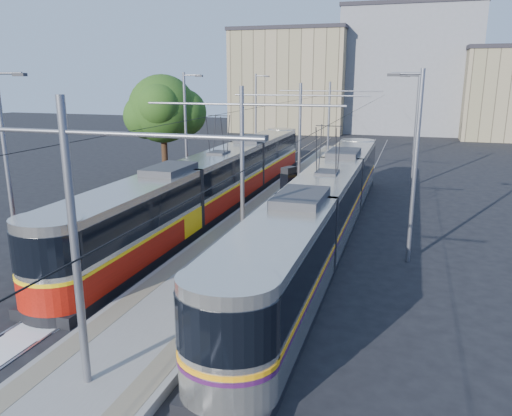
% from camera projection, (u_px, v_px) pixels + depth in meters
% --- Properties ---
extents(ground, '(160.00, 160.00, 0.00)m').
position_uv_depth(ground, '(163.00, 320.00, 16.24)').
color(ground, black).
rests_on(ground, ground).
extents(platform, '(4.00, 50.00, 0.30)m').
position_uv_depth(platform, '(288.00, 199.00, 31.89)').
color(platform, gray).
rests_on(platform, ground).
extents(tactile_strip_left, '(0.70, 50.00, 0.01)m').
position_uv_depth(tactile_strip_left, '(266.00, 195.00, 32.27)').
color(tactile_strip_left, gray).
rests_on(tactile_strip_left, platform).
extents(tactile_strip_right, '(0.70, 50.00, 0.01)m').
position_uv_depth(tactile_strip_right, '(311.00, 198.00, 31.43)').
color(tactile_strip_right, gray).
rests_on(tactile_strip_right, platform).
extents(rails, '(8.71, 70.00, 0.03)m').
position_uv_depth(rails, '(288.00, 201.00, 31.93)').
color(rails, gray).
rests_on(rails, ground).
extents(track_arrow, '(1.20, 5.00, 0.01)m').
position_uv_depth(track_arrow, '(4.00, 349.00, 14.51)').
color(track_arrow, silver).
rests_on(track_arrow, ground).
extents(tram_left, '(2.43, 31.84, 5.50)m').
position_uv_depth(tram_left, '(219.00, 180.00, 29.95)').
color(tram_left, black).
rests_on(tram_left, ground).
extents(tram_right, '(2.43, 28.68, 5.50)m').
position_uv_depth(tram_right, '(326.00, 203.00, 23.76)').
color(tram_right, black).
rests_on(tram_right, ground).
extents(catenary, '(9.20, 70.00, 7.00)m').
position_uv_depth(catenary, '(277.00, 135.00, 28.16)').
color(catenary, slate).
rests_on(catenary, platform).
extents(street_lamps, '(15.18, 38.22, 8.00)m').
position_uv_depth(street_lamps, '(303.00, 129.00, 34.56)').
color(street_lamps, slate).
rests_on(street_lamps, ground).
extents(shelter, '(0.91, 1.11, 2.11)m').
position_uv_depth(shelter, '(289.00, 183.00, 30.38)').
color(shelter, black).
rests_on(shelter, platform).
extents(tree, '(5.44, 5.03, 7.90)m').
position_uv_depth(tree, '(168.00, 110.00, 36.49)').
color(tree, '#382314').
rests_on(tree, ground).
extents(building_left, '(16.32, 12.24, 14.34)m').
position_uv_depth(building_left, '(293.00, 81.00, 72.69)').
color(building_left, gray).
rests_on(building_left, ground).
extents(building_centre, '(18.36, 14.28, 17.25)m').
position_uv_depth(building_centre, '(408.00, 70.00, 71.39)').
color(building_centre, gray).
rests_on(building_centre, ground).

